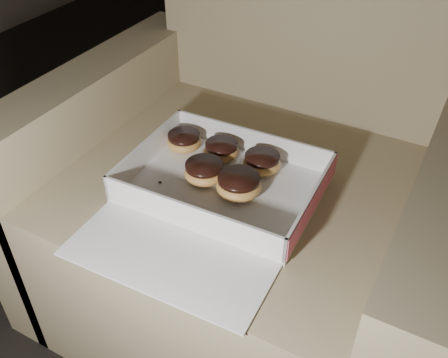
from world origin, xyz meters
TOP-DOWN VIEW (x-y plane):
  - floor at (0.00, 0.00)m, footprint 4.50×4.50m
  - armchair at (0.15, 0.24)m, footprint 0.99×0.84m
  - bakery_box at (0.15, 0.05)m, footprint 0.41×0.48m
  - donut_a at (0.19, 0.18)m, footprint 0.08×0.08m
  - donut_b at (0.10, 0.09)m, footprint 0.09×0.09m
  - donut_c at (-0.01, 0.17)m, footprint 0.08×0.08m
  - donut_d at (0.09, 0.18)m, footprint 0.08×0.08m
  - donut_e at (0.18, 0.08)m, footprint 0.10×0.10m
  - crumb_a at (0.10, -0.03)m, footprint 0.01×0.01m
  - crumb_b at (0.33, 0.02)m, footprint 0.01×0.01m
  - crumb_c at (0.02, 0.03)m, footprint 0.01×0.01m

SIDE VIEW (x-z plane):
  - floor at x=0.00m, z-range 0.00..0.00m
  - armchair at x=0.15m, z-range -0.19..0.84m
  - crumb_a at x=0.10m, z-range 0.47..0.47m
  - crumb_b at x=0.33m, z-range 0.47..0.47m
  - crumb_c at x=0.02m, z-range 0.47..0.47m
  - bakery_box at x=0.15m, z-range 0.44..0.51m
  - donut_d at x=0.09m, z-range 0.47..0.51m
  - donut_c at x=-0.01m, z-range 0.47..0.51m
  - donut_a at x=0.19m, z-range 0.47..0.51m
  - donut_b at x=0.10m, z-range 0.47..0.52m
  - donut_e at x=0.18m, z-range 0.47..0.52m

